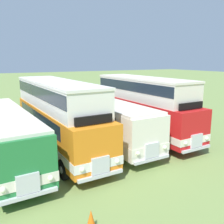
% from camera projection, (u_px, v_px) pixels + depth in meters
% --- Properties ---
extents(ground_plane, '(200.00, 200.00, 0.00)m').
position_uv_depth(ground_plane, '(36.00, 158.00, 15.20)').
color(ground_plane, '#7A934C').
extents(bus_third_in_row, '(3.04, 10.82, 2.99)m').
position_uv_depth(bus_third_in_row, '(4.00, 133.00, 14.08)').
color(bus_third_in_row, '#237538').
rests_on(bus_third_in_row, ground).
extents(bus_fourth_in_row, '(2.91, 11.22, 4.49)m').
position_uv_depth(bus_fourth_in_row, '(58.00, 113.00, 15.90)').
color(bus_fourth_in_row, orange).
rests_on(bus_fourth_in_row, ground).
extents(bus_fifth_in_row, '(2.78, 10.04, 2.99)m').
position_uv_depth(bus_fifth_in_row, '(106.00, 119.00, 17.39)').
color(bus_fifth_in_row, silver).
rests_on(bus_fifth_in_row, ground).
extents(bus_sixth_in_row, '(2.81, 10.25, 4.49)m').
position_uv_depth(bus_sixth_in_row, '(144.00, 105.00, 18.96)').
color(bus_sixth_in_row, red).
rests_on(bus_sixth_in_row, ground).
extents(cone_near_end, '(0.36, 0.36, 0.74)m').
position_uv_depth(cone_near_end, '(91.00, 220.00, 8.74)').
color(cone_near_end, orange).
rests_on(cone_near_end, ground).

